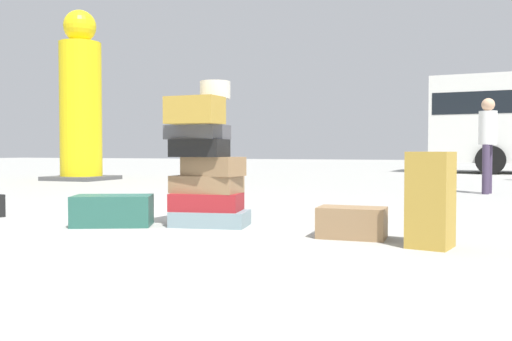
# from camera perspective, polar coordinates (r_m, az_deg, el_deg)

# --- Properties ---
(ground_plane) EXTENTS (80.00, 80.00, 0.00)m
(ground_plane) POSITION_cam_1_polar(r_m,az_deg,el_deg) (5.79, -8.53, -5.37)
(ground_plane) COLOR #9E9E99
(suitcase_tower) EXTENTS (0.85, 0.69, 1.43)m
(suitcase_tower) POSITION_cam_1_polar(r_m,az_deg,el_deg) (5.51, -5.20, 0.32)
(suitcase_tower) COLOR gray
(suitcase_tower) RESTS_ON ground
(suitcase_teal_right_side) EXTENTS (0.86, 0.68, 0.30)m
(suitcase_teal_right_side) POSITION_cam_1_polar(r_m,az_deg,el_deg) (5.70, -14.44, -3.99)
(suitcase_teal_right_side) COLOR #26594C
(suitcase_teal_right_side) RESTS_ON ground
(suitcase_brown_upright_blue) EXTENTS (0.57, 0.35, 0.26)m
(suitcase_brown_upright_blue) POSITION_cam_1_polar(r_m,az_deg,el_deg) (4.84, 9.78, -5.27)
(suitcase_brown_upright_blue) COLOR olive
(suitcase_brown_upright_blue) RESTS_ON ground
(suitcase_tan_left_side) EXTENTS (0.37, 0.38, 0.74)m
(suitcase_tan_left_side) POSITION_cam_1_polar(r_m,az_deg,el_deg) (4.49, 17.41, -2.87)
(suitcase_tan_left_side) COLOR #B28C33
(suitcase_tan_left_side) RESTS_ON ground
(person_bearded_onlooker) EXTENTS (0.30, 0.33, 1.64)m
(person_bearded_onlooker) POSITION_cam_1_polar(r_m,az_deg,el_deg) (10.37, 22.60, 3.21)
(person_bearded_onlooker) COLOR #3F334C
(person_bearded_onlooker) RESTS_ON ground
(yellow_dummy_statue) EXTENTS (1.45, 1.45, 4.25)m
(yellow_dummy_statue) POSITION_cam_1_polar(r_m,az_deg,el_deg) (14.78, -17.49, 6.43)
(yellow_dummy_statue) COLOR yellow
(yellow_dummy_statue) RESTS_ON ground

